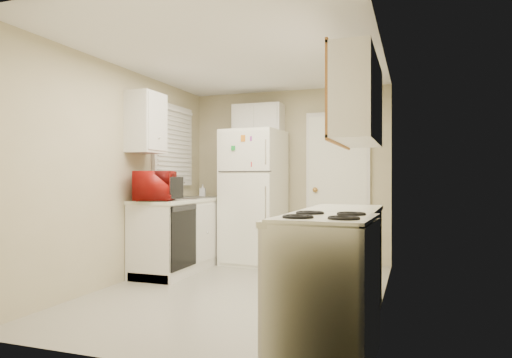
% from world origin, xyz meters
% --- Properties ---
extents(floor, '(3.80, 3.80, 0.00)m').
position_xyz_m(floor, '(0.00, 0.00, 0.00)').
color(floor, '#B4B0A0').
rests_on(floor, ground).
extents(ceiling, '(3.80, 3.80, 0.00)m').
position_xyz_m(ceiling, '(0.00, 0.00, 2.40)').
color(ceiling, white).
rests_on(ceiling, floor).
extents(wall_left, '(3.80, 3.80, 0.00)m').
position_xyz_m(wall_left, '(-1.40, 0.00, 1.20)').
color(wall_left, '#BCB18C').
rests_on(wall_left, floor).
extents(wall_right, '(3.80, 3.80, 0.00)m').
position_xyz_m(wall_right, '(1.40, 0.00, 1.20)').
color(wall_right, '#BCB18C').
rests_on(wall_right, floor).
extents(wall_back, '(2.80, 2.80, 0.00)m').
position_xyz_m(wall_back, '(0.00, 1.90, 1.20)').
color(wall_back, '#BCB18C').
rests_on(wall_back, floor).
extents(wall_front, '(2.80, 2.80, 0.00)m').
position_xyz_m(wall_front, '(0.00, -1.90, 1.20)').
color(wall_front, '#BCB18C').
rests_on(wall_front, floor).
extents(left_counter, '(0.60, 1.80, 0.90)m').
position_xyz_m(left_counter, '(-1.10, 0.90, 0.45)').
color(left_counter, silver).
rests_on(left_counter, floor).
extents(dishwasher, '(0.03, 0.58, 0.72)m').
position_xyz_m(dishwasher, '(-0.81, 0.30, 0.49)').
color(dishwasher, black).
rests_on(dishwasher, floor).
extents(sink, '(0.54, 0.74, 0.16)m').
position_xyz_m(sink, '(-1.10, 1.05, 0.86)').
color(sink, gray).
rests_on(sink, left_counter).
extents(microwave, '(0.70, 0.55, 0.41)m').
position_xyz_m(microwave, '(-1.15, 0.26, 1.05)').
color(microwave, '#9D110D').
rests_on(microwave, left_counter).
extents(soap_bottle, '(0.10, 0.10, 0.18)m').
position_xyz_m(soap_bottle, '(-1.15, 1.50, 1.00)').
color(soap_bottle, silver).
rests_on(soap_bottle, left_counter).
extents(window_blinds, '(0.10, 0.98, 1.08)m').
position_xyz_m(window_blinds, '(-1.36, 1.05, 1.60)').
color(window_blinds, silver).
rests_on(window_blinds, wall_left).
extents(upper_cabinet_left, '(0.30, 0.45, 0.70)m').
position_xyz_m(upper_cabinet_left, '(-1.25, 0.22, 1.80)').
color(upper_cabinet_left, silver).
rests_on(upper_cabinet_left, wall_left).
extents(refrigerator, '(0.79, 0.77, 1.81)m').
position_xyz_m(refrigerator, '(-0.38, 1.50, 0.90)').
color(refrigerator, white).
rests_on(refrigerator, floor).
extents(cabinet_over_fridge, '(0.70, 0.30, 0.40)m').
position_xyz_m(cabinet_over_fridge, '(-0.40, 1.75, 2.00)').
color(cabinet_over_fridge, silver).
rests_on(cabinet_over_fridge, wall_back).
extents(interior_door, '(0.86, 0.06, 2.08)m').
position_xyz_m(interior_door, '(0.70, 1.86, 1.02)').
color(interior_door, white).
rests_on(interior_door, floor).
extents(right_counter, '(0.60, 2.00, 0.90)m').
position_xyz_m(right_counter, '(1.10, -0.80, 0.45)').
color(right_counter, silver).
rests_on(right_counter, floor).
extents(stove, '(0.63, 0.76, 0.89)m').
position_xyz_m(stove, '(1.15, -1.44, 0.45)').
color(stove, white).
rests_on(stove, floor).
extents(upper_cabinet_right, '(0.30, 1.20, 0.70)m').
position_xyz_m(upper_cabinet_right, '(1.25, -0.50, 1.80)').
color(upper_cabinet_right, silver).
rests_on(upper_cabinet_right, wall_right).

